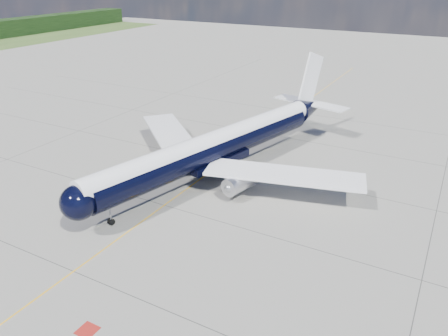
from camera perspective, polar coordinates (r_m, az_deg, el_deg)
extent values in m
plane|color=gray|center=(70.59, 1.77, 2.11)|extent=(320.00, 320.00, 0.00)
cube|color=#F7B30D|center=(66.53, -0.21, 0.68)|extent=(0.16, 160.00, 0.01)
cube|color=maroon|center=(39.66, -17.42, -19.59)|extent=(1.60, 1.60, 0.01)
cylinder|color=black|center=(60.18, -1.39, 2.50)|extent=(13.24, 39.08, 3.93)
sphere|color=black|center=(48.95, -18.51, -4.30)|extent=(4.76, 4.76, 3.93)
cone|color=black|center=(78.26, 11.18, 7.78)|extent=(5.55, 7.97, 3.93)
cylinder|color=white|center=(59.81, -1.40, 3.37)|extent=(12.90, 40.88, 3.06)
cube|color=black|center=(48.61, -18.81, -3.80)|extent=(2.71, 1.80, 0.57)
cube|color=white|center=(68.94, -7.00, 4.42)|extent=(18.23, 17.10, 0.33)
cube|color=white|center=(55.34, 7.86, -0.84)|extent=(20.51, 9.85, 0.33)
cube|color=black|center=(60.73, -1.38, 1.23)|extent=(6.70, 11.08, 1.03)
cylinder|color=#B4B4BB|center=(64.26, -6.97, 1.75)|extent=(3.39, 5.17, 2.32)
cylinder|color=#B4B4BB|center=(55.52, 2.14, -1.89)|extent=(3.39, 5.17, 2.32)
sphere|color=gray|center=(63.00, -8.46, 1.18)|extent=(1.38, 1.38, 1.14)
sphere|color=gray|center=(54.06, 0.63, -2.64)|extent=(1.38, 1.38, 1.14)
cube|color=white|center=(64.08, -6.87, 2.44)|extent=(1.01, 3.27, 1.14)
cube|color=white|center=(55.32, 2.29, -1.10)|extent=(1.01, 3.27, 1.14)
cube|color=white|center=(76.52, 11.30, 11.48)|extent=(1.90, 6.44, 8.81)
cube|color=white|center=(78.03, 11.23, 8.36)|extent=(13.84, 6.44, 0.23)
cylinder|color=gray|center=(51.92, -14.62, -5.91)|extent=(0.23, 0.23, 2.17)
cylinder|color=black|center=(52.54, -14.64, -6.71)|extent=(0.35, 0.75, 0.72)
cylinder|color=black|center=(52.23, -14.39, -6.87)|extent=(0.35, 0.75, 0.72)
cylinder|color=gray|center=(64.48, -2.52, 1.20)|extent=(0.33, 0.33, 1.96)
cylinder|color=gray|center=(60.35, 1.92, -0.49)|extent=(0.33, 0.33, 1.96)
cylinder|color=black|center=(64.45, -2.86, 0.38)|extent=(0.72, 1.22, 1.14)
cylinder|color=black|center=(65.18, -2.15, 0.68)|extent=(0.72, 1.22, 1.14)
cylinder|color=black|center=(60.32, 1.56, -1.37)|extent=(0.72, 1.22, 1.14)
cylinder|color=black|center=(61.10, 2.26, -1.03)|extent=(0.72, 1.22, 1.14)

